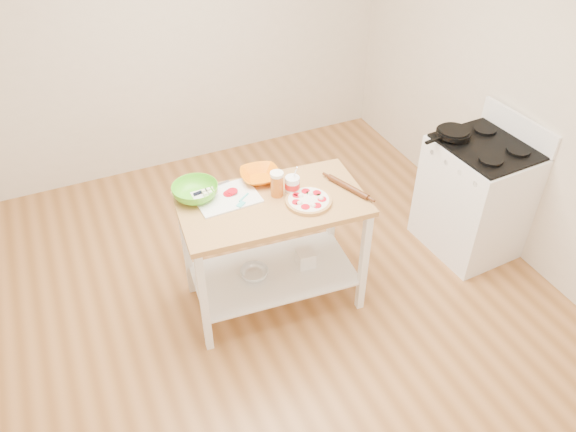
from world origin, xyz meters
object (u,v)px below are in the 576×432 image
(yogurt_tub, at_px, (292,185))
(shelf_glass_bowl, at_px, (254,273))
(skillet, at_px, (453,133))
(green_bowl, at_px, (195,192))
(shelf_bin, at_px, (305,258))
(orange_bowl, at_px, (260,176))
(gas_stove, at_px, (475,197))
(cutting_board, at_px, (226,197))
(knife, at_px, (207,190))
(spatula, at_px, (242,200))
(beer_pint, at_px, (277,184))
(pizza, at_px, (309,200))
(rolling_pin, at_px, (348,187))
(prep_island, at_px, (273,231))

(yogurt_tub, bearing_deg, shelf_glass_bowl, -176.62)
(skillet, height_order, shelf_glass_bowl, skillet)
(green_bowl, distance_m, shelf_bin, 0.96)
(orange_bowl, distance_m, shelf_bin, 0.71)
(gas_stove, relative_size, cutting_board, 2.71)
(cutting_board, bearing_deg, knife, 127.37)
(gas_stove, relative_size, shelf_bin, 9.08)
(spatula, bearing_deg, beer_pint, -39.14)
(beer_pint, height_order, shelf_glass_bowl, beer_pint)
(knife, distance_m, shelf_bin, 0.89)
(skillet, bearing_deg, cutting_board, 170.84)
(beer_pint, bearing_deg, pizza, -46.58)
(knife, height_order, beer_pint, beer_pint)
(skillet, distance_m, spatula, 1.69)
(spatula, bearing_deg, yogurt_tub, -40.26)
(cutting_board, xyz_separation_m, knife, (-0.09, 0.11, 0.01))
(beer_pint, bearing_deg, knife, 151.34)
(skillet, distance_m, pizza, 1.33)
(gas_stove, height_order, rolling_pin, gas_stove)
(skillet, xyz_separation_m, knife, (-1.86, 0.15, -0.06))
(spatula, distance_m, knife, 0.27)
(knife, bearing_deg, yogurt_tub, -35.47)
(cutting_board, xyz_separation_m, orange_bowl, (0.28, 0.10, 0.02))
(rolling_pin, bearing_deg, green_bowl, 160.63)
(prep_island, height_order, cutting_board, cutting_board)
(cutting_board, distance_m, knife, 0.15)
(knife, relative_size, shelf_glass_bowl, 1.32)
(orange_bowl, bearing_deg, shelf_bin, -51.27)
(spatula, bearing_deg, prep_island, -55.82)
(prep_island, relative_size, shelf_bin, 10.30)
(beer_pint, xyz_separation_m, shelf_glass_bowl, (-0.20, -0.03, -0.70))
(skillet, xyz_separation_m, spatula, (-1.69, -0.06, -0.06))
(prep_island, bearing_deg, yogurt_tub, 13.38)
(orange_bowl, bearing_deg, yogurt_tub, -57.90)
(skillet, bearing_deg, shelf_bin, 178.40)
(green_bowl, xyz_separation_m, shelf_glass_bowl, (0.29, -0.22, -0.66))
(pizza, bearing_deg, rolling_pin, 3.82)
(skillet, height_order, pizza, skillet)
(spatula, xyz_separation_m, orange_bowl, (0.20, 0.19, 0.02))
(orange_bowl, xyz_separation_m, beer_pint, (0.04, -0.21, 0.06))
(prep_island, height_order, shelf_glass_bowl, prep_island)
(shelf_glass_bowl, xyz_separation_m, shelf_bin, (0.38, -0.04, 0.03))
(cutting_board, bearing_deg, orange_bowl, 17.46)
(skillet, bearing_deg, pizza, -177.84)
(prep_island, xyz_separation_m, skillet, (1.51, 0.13, 0.32))
(yogurt_tub, bearing_deg, gas_stove, -4.26)
(knife, distance_m, green_bowl, 0.09)
(gas_stove, relative_size, skillet, 2.75)
(pizza, distance_m, cutting_board, 0.54)
(prep_island, height_order, pizza, pizza)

